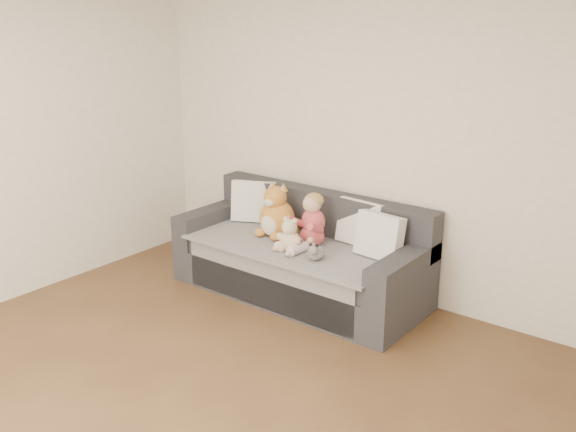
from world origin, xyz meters
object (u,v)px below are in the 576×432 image
(sofa, at_px, (301,259))
(teddy_bear, at_px, (290,237))
(plush_cat, at_px, (276,215))
(sippy_cup, at_px, (298,243))
(toddler, at_px, (310,224))

(sofa, height_order, teddy_bear, sofa)
(plush_cat, relative_size, teddy_bear, 1.70)
(sofa, distance_m, sippy_cup, 0.29)
(plush_cat, relative_size, sippy_cup, 4.77)
(toddler, bearing_deg, plush_cat, -174.59)
(teddy_bear, bearing_deg, sippy_cup, 67.65)
(teddy_bear, height_order, sippy_cup, teddy_bear)
(toddler, height_order, sippy_cup, toddler)
(plush_cat, bearing_deg, toddler, -6.18)
(sippy_cup, bearing_deg, plush_cat, 156.26)
(sofa, height_order, sippy_cup, sofa)
(toddler, relative_size, teddy_bear, 1.60)
(toddler, bearing_deg, sippy_cup, -91.86)
(plush_cat, bearing_deg, teddy_bear, -36.14)
(teddy_bear, bearing_deg, plush_cat, 143.18)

